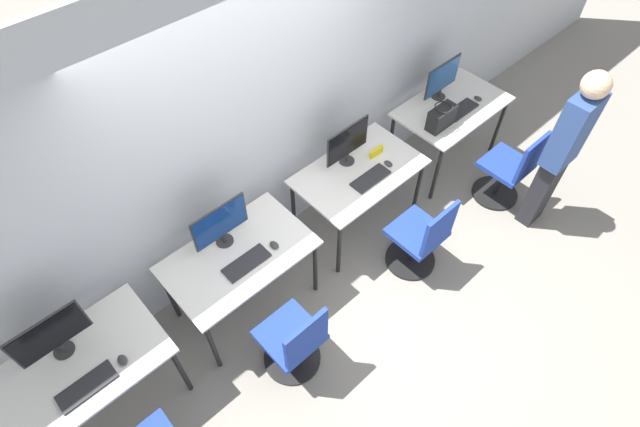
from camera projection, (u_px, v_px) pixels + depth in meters
The scene contains 24 objects.
ground_plane at pixel (330, 283), 4.68m from camera, with size 20.00×20.00×0.00m, color gray.
wall_back at pixel (260, 124), 3.99m from camera, with size 12.00×0.05×2.80m.
desk_far_left at pixel (80, 372), 3.45m from camera, with size 1.18×0.73×0.76m.
monitor_far_left at pixel (51, 336), 3.29m from camera, with size 0.49×0.14×0.42m.
keyboard_far_left at pixel (87, 387), 3.30m from camera, with size 0.39×0.16×0.02m.
mouse_far_left at pixel (123, 360), 3.41m from camera, with size 0.06×0.09×0.03m.
desk_left at pixel (239, 260), 4.03m from camera, with size 1.18×0.73×0.76m.
monitor_left at pixel (220, 224), 3.88m from camera, with size 0.49×0.14×0.42m.
keyboard_left at pixel (247, 263), 3.91m from camera, with size 0.39×0.16×0.02m.
mouse_left at pixel (274, 245), 4.01m from camera, with size 0.06×0.09×0.03m.
office_chair_left at pixel (295, 343), 3.90m from camera, with size 0.48×0.48×0.92m.
desk_right at pixel (359, 177), 4.62m from camera, with size 1.18×0.73×0.76m.
monitor_right at pixel (348, 143), 4.45m from camera, with size 0.49×0.14×0.42m.
keyboard_right at pixel (371, 178), 4.48m from camera, with size 0.39×0.16×0.02m.
mouse_right at pixel (388, 164), 4.59m from camera, with size 0.06×0.09×0.03m.
office_chair_right at pixel (420, 240), 4.52m from camera, with size 0.48×0.48×0.92m.
desk_far_right at pixel (451, 112), 5.20m from camera, with size 1.18×0.73×0.76m.
monitor_far_right at pixel (442, 79), 5.05m from camera, with size 0.49×0.14×0.42m.
keyboard_far_right at pixel (461, 110), 5.08m from camera, with size 0.39×0.16×0.02m.
mouse_far_right at pixel (478, 98), 5.18m from camera, with size 0.06×0.09×0.03m.
office_chair_far_right at pixel (509, 172), 5.06m from camera, with size 0.48×0.48×0.92m.
person_far_right at pixel (563, 148), 4.42m from camera, with size 0.36×0.23×1.77m.
handbag at pixel (441, 117), 4.84m from camera, with size 0.30×0.18×0.25m.
placard_right at pixel (376, 152), 4.65m from camera, with size 0.16×0.03×0.08m.
Camera 1 is at (-1.71, -1.72, 4.06)m, focal length 28.00 mm.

